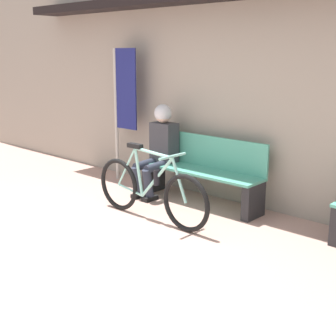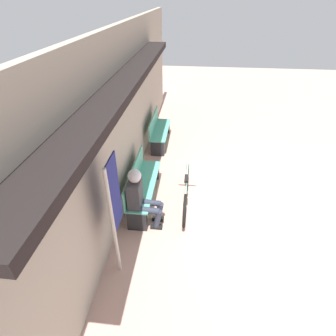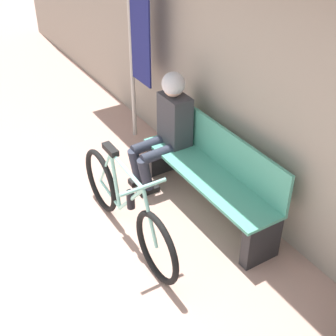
# 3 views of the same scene
# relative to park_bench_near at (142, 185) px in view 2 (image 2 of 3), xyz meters

# --- Properties ---
(ground_plane) EXTENTS (24.00, 24.00, 0.00)m
(ground_plane) POSITION_rel_park_bench_near_xyz_m (-0.10, -2.53, -0.39)
(ground_plane) COLOR tan
(storefront_wall) EXTENTS (12.00, 0.56, 3.20)m
(storefront_wall) POSITION_rel_park_bench_near_xyz_m (-0.10, 0.35, 1.27)
(storefront_wall) COLOR #9E9384
(storefront_wall) RESTS_ON ground_plane
(park_bench_near) EXTENTS (1.69, 0.42, 0.84)m
(park_bench_near) POSITION_rel_park_bench_near_xyz_m (0.00, 0.00, 0.00)
(park_bench_near) COLOR #51A88E
(park_bench_near) RESTS_ON ground_plane
(bicycle) EXTENTS (1.69, 0.40, 0.85)m
(bicycle) POSITION_rel_park_bench_near_xyz_m (-0.03, -0.89, -0.05)
(bicycle) COLOR black
(bicycle) RESTS_ON ground_plane
(person_seated) EXTENTS (0.34, 0.60, 1.20)m
(person_seated) POSITION_rel_park_bench_near_xyz_m (-0.64, -0.11, 0.29)
(person_seated) COLOR #2D3342
(person_seated) RESTS_ON ground_plane
(park_bench_far) EXTENTS (1.46, 0.42, 0.84)m
(park_bench_far) POSITION_rel_park_bench_near_xyz_m (2.50, -0.00, -0.01)
(park_bench_far) COLOR #51A88E
(park_bench_far) RESTS_ON ground_plane
(banner_pole) EXTENTS (0.45, 0.05, 1.91)m
(banner_pole) POSITION_rel_park_bench_near_xyz_m (-1.51, 0.05, 0.82)
(banner_pole) COLOR #B7B2A8
(banner_pole) RESTS_ON ground_plane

